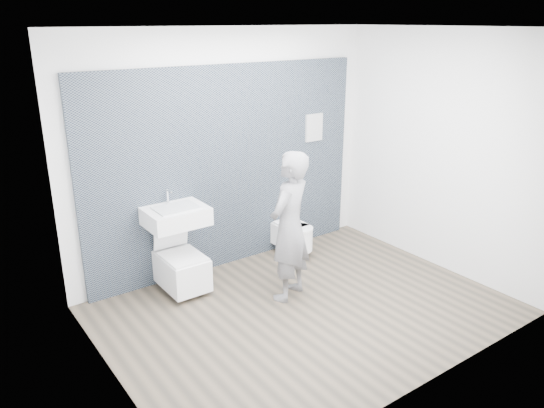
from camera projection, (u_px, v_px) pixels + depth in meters
ground at (305, 310)px, 5.53m from camera, size 4.00×4.00×0.00m
room_shell at (309, 147)px, 4.96m from camera, size 4.00×4.00×4.00m
tile_wall at (232, 260)px, 6.66m from camera, size 3.60×0.06×2.40m
washbasin at (176, 216)px, 5.70m from camera, size 0.65×0.49×0.49m
toilet_square at (182, 269)px, 5.85m from camera, size 0.43×0.62×0.83m
toilet_rounded at (294, 236)px, 6.74m from camera, size 0.33×0.57×0.31m
info_placard at (311, 239)px, 7.32m from camera, size 0.26×0.03×0.35m
visitor at (289, 227)px, 5.55m from camera, size 0.70×0.60×1.63m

